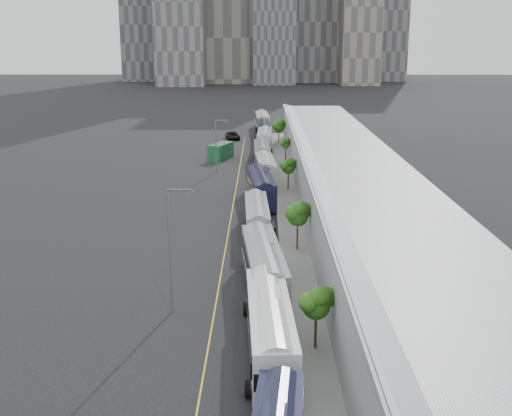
{
  "coord_description": "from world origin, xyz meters",
  "views": [
    {
      "loc": [
        2.15,
        -4.25,
        20.48
      ],
      "look_at": [
        1.56,
        62.45,
        3.0
      ],
      "focal_mm": 45.0,
      "sensor_mm": 36.0,
      "label": 1
    }
  ],
  "objects_px": {
    "bus_2": "(270,333)",
    "bus_5": "(261,190)",
    "bus_6": "(266,171)",
    "bus_8": "(264,141)",
    "bus_3": "(264,271)",
    "bus_4": "(257,220)",
    "bus_7": "(261,155)",
    "bus_9": "(263,131)",
    "suv": "(233,136)",
    "shipping_container": "(221,151)",
    "street_lamp_far": "(217,142)",
    "street_lamp_near": "(172,243)",
    "bus_10": "(262,123)"
  },
  "relations": [
    {
      "from": "bus_6",
      "to": "bus_8",
      "type": "distance_m",
      "value": 28.29
    },
    {
      "from": "street_lamp_far",
      "to": "bus_3",
      "type": "bearing_deg",
      "value": -81.75
    },
    {
      "from": "bus_4",
      "to": "street_lamp_near",
      "type": "height_order",
      "value": "street_lamp_near"
    },
    {
      "from": "bus_4",
      "to": "street_lamp_far",
      "type": "relative_size",
      "value": 1.47
    },
    {
      "from": "bus_3",
      "to": "bus_4",
      "type": "relative_size",
      "value": 1.15
    },
    {
      "from": "bus_6",
      "to": "bus_8",
      "type": "xyz_separation_m",
      "value": [
        -0.07,
        28.29,
        0.11
      ]
    },
    {
      "from": "bus_7",
      "to": "suv",
      "type": "bearing_deg",
      "value": 101.31
    },
    {
      "from": "bus_5",
      "to": "bus_6",
      "type": "distance_m",
      "value": 13.26
    },
    {
      "from": "bus_10",
      "to": "shipping_container",
      "type": "height_order",
      "value": "bus_10"
    },
    {
      "from": "bus_8",
      "to": "shipping_container",
      "type": "xyz_separation_m",
      "value": [
        -7.8,
        -10.0,
        -0.25
      ]
    },
    {
      "from": "bus_7",
      "to": "street_lamp_far",
      "type": "bearing_deg",
      "value": -134.18
    },
    {
      "from": "bus_9",
      "to": "street_lamp_near",
      "type": "distance_m",
      "value": 91.39
    },
    {
      "from": "bus_6",
      "to": "bus_8",
      "type": "relative_size",
      "value": 0.94
    },
    {
      "from": "bus_8",
      "to": "bus_9",
      "type": "height_order",
      "value": "bus_8"
    },
    {
      "from": "bus_6",
      "to": "bus_7",
      "type": "xyz_separation_m",
      "value": [
        -0.64,
        13.63,
        -0.02
      ]
    },
    {
      "from": "bus_3",
      "to": "bus_7",
      "type": "distance_m",
      "value": 57.33
    },
    {
      "from": "bus_6",
      "to": "bus_9",
      "type": "bearing_deg",
      "value": 86.53
    },
    {
      "from": "bus_5",
      "to": "street_lamp_far",
      "type": "relative_size",
      "value": 1.63
    },
    {
      "from": "bus_3",
      "to": "bus_5",
      "type": "xyz_separation_m",
      "value": [
        -0.28,
        30.46,
        -0.06
      ]
    },
    {
      "from": "bus_2",
      "to": "bus_5",
      "type": "relative_size",
      "value": 1.01
    },
    {
      "from": "bus_8",
      "to": "street_lamp_near",
      "type": "xyz_separation_m",
      "value": [
        -7.33,
        -76.59,
        4.01
      ]
    },
    {
      "from": "bus_7",
      "to": "shipping_container",
      "type": "distance_m",
      "value": 8.59
    },
    {
      "from": "bus_8",
      "to": "shipping_container",
      "type": "distance_m",
      "value": 12.69
    },
    {
      "from": "bus_7",
      "to": "bus_8",
      "type": "xyz_separation_m",
      "value": [
        0.58,
        14.66,
        0.12
      ]
    },
    {
      "from": "street_lamp_near",
      "to": "bus_4",
      "type": "bearing_deg",
      "value": 73.5
    },
    {
      "from": "bus_4",
      "to": "street_lamp_far",
      "type": "height_order",
      "value": "street_lamp_far"
    },
    {
      "from": "bus_2",
      "to": "suv",
      "type": "xyz_separation_m",
      "value": [
        -6.76,
        97.07,
        -0.91
      ]
    },
    {
      "from": "bus_9",
      "to": "shipping_container",
      "type": "distance_m",
      "value": 25.59
    },
    {
      "from": "bus_4",
      "to": "street_lamp_near",
      "type": "xyz_separation_m",
      "value": [
        -6.27,
        -21.19,
        4.13
      ]
    },
    {
      "from": "bus_5",
      "to": "shipping_container",
      "type": "xyz_separation_m",
      "value": [
        -7.17,
        31.53,
        -0.28
      ]
    },
    {
      "from": "bus_7",
      "to": "bus_10",
      "type": "relative_size",
      "value": 0.87
    },
    {
      "from": "bus_3",
      "to": "suv",
      "type": "xyz_separation_m",
      "value": [
        -6.37,
        85.33,
        -0.94
      ]
    },
    {
      "from": "bus_7",
      "to": "shipping_container",
      "type": "height_order",
      "value": "bus_7"
    },
    {
      "from": "bus_8",
      "to": "shipping_container",
      "type": "bearing_deg",
      "value": -126.63
    },
    {
      "from": "bus_7",
      "to": "suv",
      "type": "xyz_separation_m",
      "value": [
        -6.15,
        28.0,
        -0.73
      ]
    },
    {
      "from": "street_lamp_near",
      "to": "bus_2",
      "type": "bearing_deg",
      "value": -44.11
    },
    {
      "from": "bus_4",
      "to": "bus_7",
      "type": "bearing_deg",
      "value": 87.15
    },
    {
      "from": "bus_4",
      "to": "street_lamp_far",
      "type": "distance_m",
      "value": 34.07
    },
    {
      "from": "bus_10",
      "to": "bus_3",
      "type": "bearing_deg",
      "value": -92.23
    },
    {
      "from": "bus_6",
      "to": "street_lamp_far",
      "type": "xyz_separation_m",
      "value": [
        -7.64,
        6.15,
        3.37
      ]
    },
    {
      "from": "bus_9",
      "to": "bus_2",
      "type": "bearing_deg",
      "value": -90.26
    },
    {
      "from": "bus_10",
      "to": "street_lamp_far",
      "type": "distance_m",
      "value": 51.02
    },
    {
      "from": "bus_2",
      "to": "bus_3",
      "type": "distance_m",
      "value": 11.75
    },
    {
      "from": "bus_6",
      "to": "bus_7",
      "type": "height_order",
      "value": "bus_6"
    },
    {
      "from": "street_lamp_far",
      "to": "bus_9",
      "type": "bearing_deg",
      "value": 78.56
    },
    {
      "from": "street_lamp_far",
      "to": "bus_7",
      "type": "bearing_deg",
      "value": 46.91
    },
    {
      "from": "bus_9",
      "to": "suv",
      "type": "height_order",
      "value": "bus_9"
    },
    {
      "from": "bus_6",
      "to": "shipping_container",
      "type": "height_order",
      "value": "bus_6"
    },
    {
      "from": "bus_5",
      "to": "bus_9",
      "type": "height_order",
      "value": "bus_5"
    },
    {
      "from": "bus_4",
      "to": "shipping_container",
      "type": "xyz_separation_m",
      "value": [
        -6.75,
        45.4,
        -0.13
      ]
    }
  ]
}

